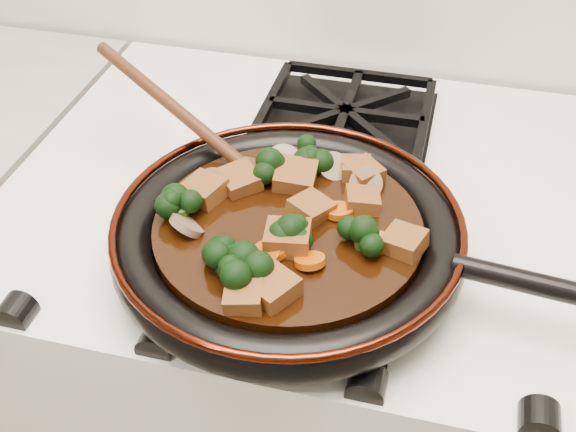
# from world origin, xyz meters

# --- Properties ---
(stove) EXTENTS (0.76, 0.60, 0.90)m
(stove) POSITION_xyz_m (0.00, 1.69, 0.45)
(stove) COLOR white
(stove) RESTS_ON ground
(burner_grate_front) EXTENTS (0.23, 0.23, 0.03)m
(burner_grate_front) POSITION_xyz_m (0.00, 1.55, 0.91)
(burner_grate_front) COLOR black
(burner_grate_front) RESTS_ON stove
(burner_grate_back) EXTENTS (0.23, 0.23, 0.03)m
(burner_grate_back) POSITION_xyz_m (0.00, 1.83, 0.91)
(burner_grate_back) COLOR black
(burner_grate_back) RESTS_ON stove
(skillet) EXTENTS (0.49, 0.36, 0.05)m
(skillet) POSITION_xyz_m (-0.01, 1.55, 0.94)
(skillet) COLOR black
(skillet) RESTS_ON burner_grate_front
(braising_sauce) EXTENTS (0.28, 0.28, 0.02)m
(braising_sauce) POSITION_xyz_m (-0.01, 1.55, 0.95)
(braising_sauce) COLOR black
(braising_sauce) RESTS_ON skillet
(tofu_cube_0) EXTENTS (0.06, 0.06, 0.03)m
(tofu_cube_0) POSITION_xyz_m (-0.07, 1.59, 0.97)
(tofu_cube_0) COLOR brown
(tofu_cube_0) RESTS_ON braising_sauce
(tofu_cube_1) EXTENTS (0.04, 0.04, 0.03)m
(tofu_cube_1) POSITION_xyz_m (-0.02, 1.43, 0.97)
(tofu_cube_1) COLOR brown
(tofu_cube_1) RESTS_ON braising_sauce
(tofu_cube_2) EXTENTS (0.04, 0.04, 0.02)m
(tofu_cube_2) POSITION_xyz_m (0.04, 1.65, 0.97)
(tofu_cube_2) COLOR brown
(tofu_cube_2) RESTS_ON braising_sauce
(tofu_cube_3) EXTENTS (0.05, 0.05, 0.03)m
(tofu_cube_3) POSITION_xyz_m (0.01, 1.57, 0.97)
(tofu_cube_3) COLOR brown
(tofu_cube_3) RESTS_ON braising_sauce
(tofu_cube_4) EXTENTS (0.05, 0.05, 0.03)m
(tofu_cube_4) POSITION_xyz_m (-0.02, 1.61, 0.97)
(tofu_cube_4) COLOR brown
(tofu_cube_4) RESTS_ON braising_sauce
(tofu_cube_5) EXTENTS (0.06, 0.06, 0.03)m
(tofu_cube_5) POSITION_xyz_m (0.00, 1.45, 0.97)
(tofu_cube_5) COLOR brown
(tofu_cube_5) RESTS_ON braising_sauce
(tofu_cube_6) EXTENTS (0.04, 0.04, 0.03)m
(tofu_cube_6) POSITION_xyz_m (0.06, 1.59, 0.97)
(tofu_cube_6) COLOR brown
(tofu_cube_6) RESTS_ON braising_sauce
(tofu_cube_7) EXTENTS (0.05, 0.05, 0.02)m
(tofu_cube_7) POSITION_xyz_m (0.11, 1.54, 0.97)
(tofu_cube_7) COLOR brown
(tofu_cube_7) RESTS_ON braising_sauce
(tofu_cube_8) EXTENTS (0.05, 0.05, 0.03)m
(tofu_cube_8) POSITION_xyz_m (-0.10, 1.57, 0.97)
(tofu_cube_8) COLOR brown
(tofu_cube_8) RESTS_ON braising_sauce
(tofu_cube_9) EXTENTS (0.05, 0.05, 0.02)m
(tofu_cube_9) POSITION_xyz_m (0.05, 1.64, 0.97)
(tofu_cube_9) COLOR brown
(tofu_cube_9) RESTS_ON braising_sauce
(tofu_cube_10) EXTENTS (0.05, 0.05, 0.03)m
(tofu_cube_10) POSITION_xyz_m (0.00, 1.52, 0.97)
(tofu_cube_10) COLOR brown
(tofu_cube_10) RESTS_ON braising_sauce
(broccoli_floret_0) EXTENTS (0.09, 0.09, 0.07)m
(broccoli_floret_0) POSITION_xyz_m (-0.03, 1.46, 0.97)
(broccoli_floret_0) COLOR black
(broccoli_floret_0) RESTS_ON braising_sauce
(broccoli_floret_1) EXTENTS (0.08, 0.09, 0.06)m
(broccoli_floret_1) POSITION_xyz_m (-0.05, 1.62, 0.97)
(broccoli_floret_1) COLOR black
(broccoli_floret_1) RESTS_ON braising_sauce
(broccoli_floret_2) EXTENTS (0.08, 0.09, 0.06)m
(broccoli_floret_2) POSITION_xyz_m (-0.05, 1.47, 0.97)
(broccoli_floret_2) COLOR black
(broccoli_floret_2) RESTS_ON braising_sauce
(broccoli_floret_3) EXTENTS (0.07, 0.07, 0.06)m
(broccoli_floret_3) POSITION_xyz_m (-0.01, 1.65, 0.97)
(broccoli_floret_3) COLOR black
(broccoli_floret_3) RESTS_ON braising_sauce
(broccoli_floret_4) EXTENTS (0.06, 0.07, 0.07)m
(broccoli_floret_4) POSITION_xyz_m (0.07, 1.53, 0.97)
(broccoli_floret_4) COLOR black
(broccoli_floret_4) RESTS_ON braising_sauce
(broccoli_floret_5) EXTENTS (0.09, 0.08, 0.06)m
(broccoli_floret_5) POSITION_xyz_m (0.00, 1.53, 0.97)
(broccoli_floret_5) COLOR black
(broccoli_floret_5) RESTS_ON braising_sauce
(broccoli_floret_6) EXTENTS (0.08, 0.09, 0.07)m
(broccoli_floret_6) POSITION_xyz_m (-0.11, 1.53, 0.97)
(broccoli_floret_6) COLOR black
(broccoli_floret_6) RESTS_ON braising_sauce
(carrot_coin_0) EXTENTS (0.03, 0.03, 0.02)m
(carrot_coin_0) POSITION_xyz_m (0.08, 1.54, 0.96)
(carrot_coin_0) COLOR #B74805
(carrot_coin_0) RESTS_ON braising_sauce
(carrot_coin_1) EXTENTS (0.03, 0.03, 0.02)m
(carrot_coin_1) POSITION_xyz_m (-0.08, 1.60, 0.96)
(carrot_coin_1) COLOR #B74805
(carrot_coin_1) RESTS_ON braising_sauce
(carrot_coin_2) EXTENTS (0.03, 0.03, 0.01)m
(carrot_coin_2) POSITION_xyz_m (0.04, 1.57, 0.96)
(carrot_coin_2) COLOR #B74805
(carrot_coin_2) RESTS_ON braising_sauce
(carrot_coin_3) EXTENTS (0.03, 0.03, 0.02)m
(carrot_coin_3) POSITION_xyz_m (0.03, 1.49, 0.96)
(carrot_coin_3) COLOR #B74805
(carrot_coin_3) RESTS_ON braising_sauce
(carrot_coin_4) EXTENTS (0.03, 0.03, 0.02)m
(carrot_coin_4) POSITION_xyz_m (-0.02, 1.49, 0.96)
(carrot_coin_4) COLOR #B74805
(carrot_coin_4) RESTS_ON braising_sauce
(carrot_coin_5) EXTENTS (0.03, 0.03, 0.02)m
(carrot_coin_5) POSITION_xyz_m (-0.01, 1.50, 0.96)
(carrot_coin_5) COLOR #B74805
(carrot_coin_5) RESTS_ON braising_sauce
(mushroom_slice_0) EXTENTS (0.03, 0.03, 0.03)m
(mushroom_slice_0) POSITION_xyz_m (-0.10, 1.59, 0.97)
(mushroom_slice_0) COLOR brown
(mushroom_slice_0) RESTS_ON braising_sauce
(mushroom_slice_1) EXTENTS (0.05, 0.05, 0.03)m
(mushroom_slice_1) POSITION_xyz_m (0.02, 1.64, 0.97)
(mushroom_slice_1) COLOR brown
(mushroom_slice_1) RESTS_ON braising_sauce
(mushroom_slice_2) EXTENTS (0.05, 0.05, 0.02)m
(mushroom_slice_2) POSITION_xyz_m (-0.04, 1.64, 0.97)
(mushroom_slice_2) COLOR brown
(mushroom_slice_2) RESTS_ON braising_sauce
(mushroom_slice_3) EXTENTS (0.05, 0.05, 0.03)m
(mushroom_slice_3) POSITION_xyz_m (-0.10, 1.51, 0.97)
(mushroom_slice_3) COLOR brown
(mushroom_slice_3) RESTS_ON braising_sauce
(mushroom_slice_4) EXTENTS (0.04, 0.03, 0.03)m
(mushroom_slice_4) POSITION_xyz_m (0.06, 1.62, 0.97)
(mushroom_slice_4) COLOR brown
(mushroom_slice_4) RESTS_ON braising_sauce
(wooden_spoon) EXTENTS (0.15, 0.09, 0.25)m
(wooden_spoon) POSITION_xyz_m (-0.13, 1.65, 0.98)
(wooden_spoon) COLOR #44200E
(wooden_spoon) RESTS_ON braising_sauce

